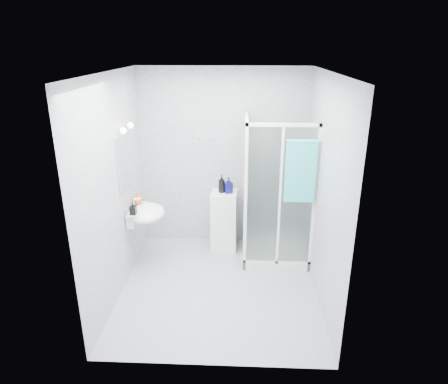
{
  "coord_description": "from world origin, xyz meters",
  "views": [
    {
      "loc": [
        0.26,
        -4.27,
        2.89
      ],
      "look_at": [
        0.05,
        0.35,
        1.15
      ],
      "focal_mm": 32.0,
      "sensor_mm": 36.0,
      "label": 1
    }
  ],
  "objects_px": {
    "soap_dispenser_black": "(133,208)",
    "shampoo_bottle_b": "(228,185)",
    "hand_towel": "(301,170)",
    "storage_cabinet": "(224,221)",
    "shower_enclosure": "(270,229)",
    "soap_dispenser_orange": "(138,198)",
    "wall_basin": "(145,213)",
    "shampoo_bottle_a": "(222,184)"
  },
  "relations": [
    {
      "from": "soap_dispenser_orange",
      "to": "soap_dispenser_black",
      "type": "bearing_deg",
      "value": -85.75
    },
    {
      "from": "hand_towel",
      "to": "soap_dispenser_black",
      "type": "height_order",
      "value": "hand_towel"
    },
    {
      "from": "wall_basin",
      "to": "shampoo_bottle_a",
      "type": "relative_size",
      "value": 2.16
    },
    {
      "from": "hand_towel",
      "to": "shampoo_bottle_b",
      "type": "bearing_deg",
      "value": 143.96
    },
    {
      "from": "wall_basin",
      "to": "hand_towel",
      "type": "height_order",
      "value": "hand_towel"
    },
    {
      "from": "shower_enclosure",
      "to": "shampoo_bottle_a",
      "type": "height_order",
      "value": "shower_enclosure"
    },
    {
      "from": "shampoo_bottle_b",
      "to": "soap_dispenser_orange",
      "type": "bearing_deg",
      "value": -160.87
    },
    {
      "from": "shampoo_bottle_b",
      "to": "soap_dispenser_black",
      "type": "relative_size",
      "value": 1.38
    },
    {
      "from": "shower_enclosure",
      "to": "wall_basin",
      "type": "xyz_separation_m",
      "value": [
        -1.66,
        -0.32,
        0.35
      ]
    },
    {
      "from": "shower_enclosure",
      "to": "soap_dispenser_black",
      "type": "xyz_separation_m",
      "value": [
        -1.75,
        -0.51,
        0.5
      ]
    },
    {
      "from": "hand_towel",
      "to": "soap_dispenser_orange",
      "type": "bearing_deg",
      "value": 173.5
    },
    {
      "from": "shower_enclosure",
      "to": "shampoo_bottle_b",
      "type": "bearing_deg",
      "value": 156.99
    },
    {
      "from": "soap_dispenser_orange",
      "to": "wall_basin",
      "type": "bearing_deg",
      "value": -50.93
    },
    {
      "from": "shampoo_bottle_a",
      "to": "soap_dispenser_black",
      "type": "height_order",
      "value": "shampoo_bottle_a"
    },
    {
      "from": "hand_towel",
      "to": "soap_dispenser_black",
      "type": "distance_m",
      "value": 2.12
    },
    {
      "from": "wall_basin",
      "to": "storage_cabinet",
      "type": "bearing_deg",
      "value": 29.42
    },
    {
      "from": "shower_enclosure",
      "to": "soap_dispenser_orange",
      "type": "height_order",
      "value": "shower_enclosure"
    },
    {
      "from": "wall_basin",
      "to": "shampoo_bottle_b",
      "type": "relative_size",
      "value": 2.42
    },
    {
      "from": "wall_basin",
      "to": "storage_cabinet",
      "type": "height_order",
      "value": "wall_basin"
    },
    {
      "from": "shower_enclosure",
      "to": "soap_dispenser_black",
      "type": "height_order",
      "value": "shower_enclosure"
    },
    {
      "from": "soap_dispenser_black",
      "to": "storage_cabinet",
      "type": "bearing_deg",
      "value": 34.43
    },
    {
      "from": "shampoo_bottle_b",
      "to": "soap_dispenser_black",
      "type": "height_order",
      "value": "shampoo_bottle_b"
    },
    {
      "from": "shampoo_bottle_a",
      "to": "soap_dispenser_black",
      "type": "relative_size",
      "value": 1.55
    },
    {
      "from": "wall_basin",
      "to": "soap_dispenser_orange",
      "type": "relative_size",
      "value": 3.41
    },
    {
      "from": "storage_cabinet",
      "to": "shampoo_bottle_a",
      "type": "xyz_separation_m",
      "value": [
        -0.03,
        0.01,
        0.58
      ]
    },
    {
      "from": "shower_enclosure",
      "to": "soap_dispenser_orange",
      "type": "xyz_separation_m",
      "value": [
        -1.78,
        -0.16,
        0.5
      ]
    },
    {
      "from": "storage_cabinet",
      "to": "soap_dispenser_orange",
      "type": "xyz_separation_m",
      "value": [
        -1.13,
        -0.41,
        0.5
      ]
    },
    {
      "from": "soap_dispenser_black",
      "to": "shampoo_bottle_b",
      "type": "bearing_deg",
      "value": 32.97
    },
    {
      "from": "storage_cabinet",
      "to": "soap_dispenser_black",
      "type": "bearing_deg",
      "value": -142.74
    },
    {
      "from": "shampoo_bottle_b",
      "to": "soap_dispenser_orange",
      "type": "xyz_separation_m",
      "value": [
        -1.19,
        -0.41,
        -0.06
      ]
    },
    {
      "from": "shower_enclosure",
      "to": "soap_dispenser_orange",
      "type": "relative_size",
      "value": 12.18
    },
    {
      "from": "soap_dispenser_orange",
      "to": "soap_dispenser_black",
      "type": "distance_m",
      "value": 0.34
    },
    {
      "from": "shower_enclosure",
      "to": "shampoo_bottle_b",
      "type": "relative_size",
      "value": 8.66
    },
    {
      "from": "soap_dispenser_orange",
      "to": "soap_dispenser_black",
      "type": "height_order",
      "value": "soap_dispenser_black"
    },
    {
      "from": "hand_towel",
      "to": "storage_cabinet",
      "type": "bearing_deg",
      "value": 145.66
    },
    {
      "from": "storage_cabinet",
      "to": "soap_dispenser_black",
      "type": "xyz_separation_m",
      "value": [
        -1.11,
        -0.76,
        0.5
      ]
    },
    {
      "from": "shampoo_bottle_a",
      "to": "shampoo_bottle_b",
      "type": "relative_size",
      "value": 1.12
    },
    {
      "from": "wall_basin",
      "to": "storage_cabinet",
      "type": "distance_m",
      "value": 1.21
    },
    {
      "from": "storage_cabinet",
      "to": "hand_towel",
      "type": "relative_size",
      "value": 1.13
    },
    {
      "from": "hand_towel",
      "to": "soap_dispenser_orange",
      "type": "distance_m",
      "value": 2.16
    },
    {
      "from": "shampoo_bottle_a",
      "to": "wall_basin",
      "type": "bearing_deg",
      "value": -149.42
    },
    {
      "from": "shower_enclosure",
      "to": "shampoo_bottle_b",
      "type": "distance_m",
      "value": 0.85
    }
  ]
}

